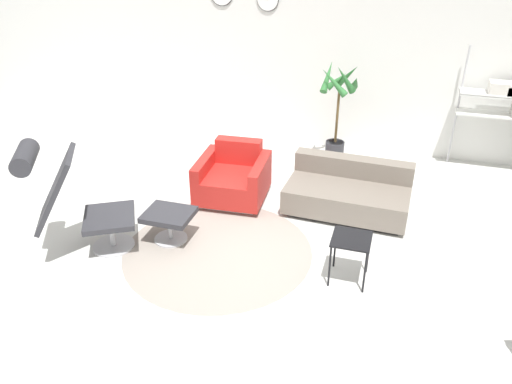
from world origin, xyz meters
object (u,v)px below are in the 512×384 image
(lounge_chair, at_px, (67,192))
(ottoman, at_px, (169,219))
(armchair_red, at_px, (233,179))
(potted_plant, at_px, (338,115))
(couch_low, at_px, (348,193))
(side_table, at_px, (351,244))

(lounge_chair, relative_size, ottoman, 2.38)
(armchair_red, bearing_deg, potted_plant, -129.59)
(armchair_red, bearing_deg, couch_low, -179.13)
(lounge_chair, relative_size, armchair_red, 1.39)
(ottoman, bearing_deg, side_table, -3.71)
(lounge_chair, bearing_deg, side_table, 67.60)
(ottoman, xyz_separation_m, potted_plant, (1.39, 2.54, 0.46))
(couch_low, distance_m, potted_plant, 1.46)
(ottoman, height_order, couch_low, couch_low)
(lounge_chair, bearing_deg, couch_low, 93.42)
(armchair_red, relative_size, side_table, 1.85)
(lounge_chair, distance_m, potted_plant, 3.76)
(lounge_chair, height_order, armchair_red, lounge_chair)
(couch_low, distance_m, side_table, 1.36)
(armchair_red, bearing_deg, side_table, 138.80)
(side_table, relative_size, potted_plant, 0.32)
(lounge_chair, relative_size, side_table, 2.57)
(potted_plant, bearing_deg, side_table, -78.24)
(ottoman, xyz_separation_m, armchair_red, (0.35, 1.10, -0.00))
(armchair_red, xyz_separation_m, side_table, (1.60, -1.22, 0.15))
(armchair_red, height_order, couch_low, armchair_red)
(lounge_chair, distance_m, ottoman, 1.07)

